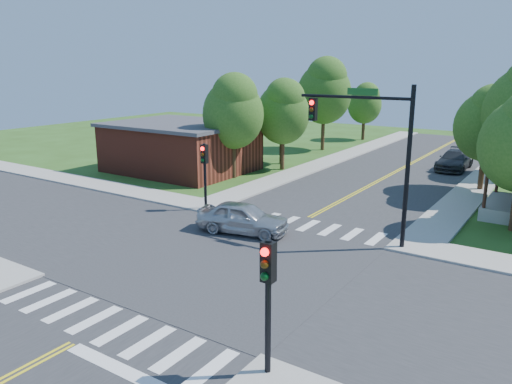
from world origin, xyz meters
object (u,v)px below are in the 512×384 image
Objects in this scene: car_silver at (243,218)px; signal_mast_ne at (371,138)px; signal_pole_nw at (204,164)px; car_dgrey at (455,160)px; signal_pole_se at (268,283)px.

signal_mast_ne is at bearing -80.33° from car_silver.
signal_mast_ne is 1.89× the size of signal_pole_nw.
signal_mast_ne reaches higher than car_dgrey.
signal_pole_se reaches higher than car_silver.
signal_mast_ne is 1.40× the size of car_dgrey.
car_silver is (4.05, -2.11, -1.89)m from signal_pole_nw.
signal_pole_se is at bearing -85.80° from car_dgrey.
signal_mast_ne reaches higher than signal_pole_se.
car_silver is at bearing -27.47° from signal_pole_nw.
signal_pole_se is (1.69, -11.21, -2.19)m from signal_mast_ne.
signal_pole_nw is at bearing -114.70° from car_dgrey.
signal_pole_se is at bearing -81.44° from signal_mast_ne.
signal_mast_ne is 1.51× the size of car_silver.
signal_pole_se is 11.72m from car_silver.
signal_pole_se is 30.86m from car_dgrey.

